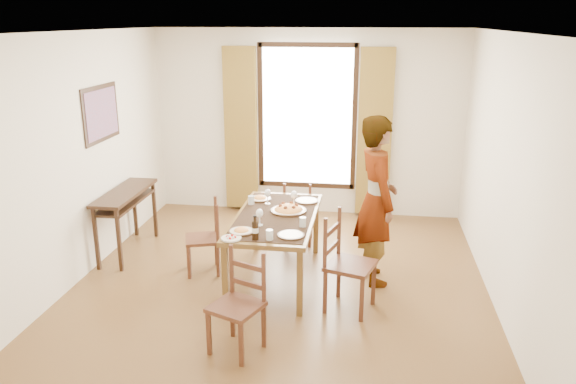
# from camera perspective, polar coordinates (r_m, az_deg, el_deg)

# --- Properties ---
(ground) EXTENTS (5.00, 5.00, 0.00)m
(ground) POSITION_cam_1_polar(r_m,az_deg,el_deg) (6.33, -0.76, -9.25)
(ground) COLOR #492A16
(ground) RESTS_ON ground
(room_shell) EXTENTS (4.60, 5.10, 2.74)m
(room_shell) POSITION_cam_1_polar(r_m,az_deg,el_deg) (5.93, -0.67, 4.76)
(room_shell) COLOR silver
(room_shell) RESTS_ON ground
(console_table) EXTENTS (0.38, 1.20, 0.80)m
(console_table) POSITION_cam_1_polar(r_m,az_deg,el_deg) (7.18, -16.19, -0.80)
(console_table) COLOR #321C10
(console_table) RESTS_ON ground
(dining_table) EXTENTS (0.87, 1.70, 0.76)m
(dining_table) POSITION_cam_1_polar(r_m,az_deg,el_deg) (6.18, -1.28, -2.99)
(dining_table) COLOR brown
(dining_table) RESTS_ON ground
(chair_west) EXTENTS (0.48, 0.48, 0.86)m
(chair_west) POSITION_cam_1_polar(r_m,az_deg,el_deg) (6.52, -8.41, -4.78)
(chair_west) COLOR #51291B
(chair_west) RESTS_ON ground
(chair_north) EXTENTS (0.40, 0.40, 0.85)m
(chair_north) POSITION_cam_1_polar(r_m,az_deg,el_deg) (7.26, 1.01, -2.30)
(chair_north) COLOR #51291B
(chair_north) RESTS_ON ground
(chair_south) EXTENTS (0.53, 0.53, 0.91)m
(chair_south) POSITION_cam_1_polar(r_m,az_deg,el_deg) (5.01, -5.08, -11.47)
(chair_south) COLOR #51291B
(chair_south) RESTS_ON ground
(chair_east) EXTENTS (0.56, 0.56, 1.00)m
(chair_east) POSITION_cam_1_polar(r_m,az_deg,el_deg) (5.67, 6.01, -7.44)
(chair_east) COLOR #51291B
(chair_east) RESTS_ON ground
(man) EXTENTS (0.93, 0.82, 1.87)m
(man) POSITION_cam_1_polar(r_m,az_deg,el_deg) (6.15, 8.97, -0.87)
(man) COLOR gray
(man) RESTS_ON ground
(plate_sw) EXTENTS (0.27, 0.27, 0.05)m
(plate_sw) POSITION_cam_1_polar(r_m,az_deg,el_deg) (5.69, -4.76, -3.85)
(plate_sw) COLOR silver
(plate_sw) RESTS_ON dining_table
(plate_se) EXTENTS (0.27, 0.27, 0.05)m
(plate_se) POSITION_cam_1_polar(r_m,az_deg,el_deg) (5.58, 0.30, -4.23)
(plate_se) COLOR silver
(plate_se) RESTS_ON dining_table
(plate_nw) EXTENTS (0.27, 0.27, 0.05)m
(plate_nw) POSITION_cam_1_polar(r_m,az_deg,el_deg) (6.69, -2.86, -0.55)
(plate_nw) COLOR silver
(plate_nw) RESTS_ON dining_table
(plate_ne) EXTENTS (0.27, 0.27, 0.05)m
(plate_ne) POSITION_cam_1_polar(r_m,az_deg,el_deg) (6.61, 1.92, -0.75)
(plate_ne) COLOR silver
(plate_ne) RESTS_ON dining_table
(pasta_platter) EXTENTS (0.40, 0.40, 0.10)m
(pasta_platter) POSITION_cam_1_polar(r_m,az_deg,el_deg) (6.25, 0.05, -1.58)
(pasta_platter) COLOR #DD5B1C
(pasta_platter) RESTS_ON dining_table
(caprese_plate) EXTENTS (0.20, 0.20, 0.04)m
(caprese_plate) POSITION_cam_1_polar(r_m,az_deg,el_deg) (5.53, -5.79, -4.59)
(caprese_plate) COLOR silver
(caprese_plate) RESTS_ON dining_table
(wine_glass_a) EXTENTS (0.08, 0.08, 0.18)m
(wine_glass_a) POSITION_cam_1_polar(r_m,az_deg,el_deg) (5.84, -2.90, -2.56)
(wine_glass_a) COLOR white
(wine_glass_a) RESTS_ON dining_table
(wine_glass_b) EXTENTS (0.08, 0.08, 0.18)m
(wine_glass_b) POSITION_cam_1_polar(r_m,az_deg,el_deg) (6.43, 0.61, -0.65)
(wine_glass_b) COLOR white
(wine_glass_b) RESTS_ON dining_table
(wine_glass_c) EXTENTS (0.08, 0.08, 0.18)m
(wine_glass_c) POSITION_cam_1_polar(r_m,az_deg,el_deg) (6.50, -2.08, -0.46)
(wine_glass_c) COLOR white
(wine_glass_c) RESTS_ON dining_table
(tumbler_a) EXTENTS (0.07, 0.07, 0.10)m
(tumbler_a) POSITION_cam_1_polar(r_m,az_deg,el_deg) (5.82, 1.52, -3.06)
(tumbler_a) COLOR silver
(tumbler_a) RESTS_ON dining_table
(tumbler_b) EXTENTS (0.07, 0.07, 0.10)m
(tumbler_b) POSITION_cam_1_polar(r_m,az_deg,el_deg) (6.52, -3.76, -0.83)
(tumbler_b) COLOR silver
(tumbler_b) RESTS_ON dining_table
(tumbler_c) EXTENTS (0.07, 0.07, 0.10)m
(tumbler_c) POSITION_cam_1_polar(r_m,az_deg,el_deg) (5.49, -1.88, -4.36)
(tumbler_c) COLOR silver
(tumbler_c) RESTS_ON dining_table
(wine_bottle) EXTENTS (0.07, 0.07, 0.25)m
(wine_bottle) POSITION_cam_1_polar(r_m,az_deg,el_deg) (5.46, -3.36, -3.63)
(wine_bottle) COLOR black
(wine_bottle) RESTS_ON dining_table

